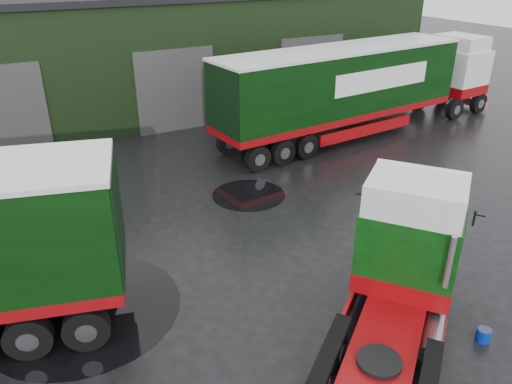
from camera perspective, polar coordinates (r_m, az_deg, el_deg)
ground at (r=13.74m, az=4.30°, el=-10.74°), size 100.00×100.00×0.00m
warehouse at (r=30.71m, az=-13.34°, el=15.75°), size 32.40×12.40×6.30m
hero_tractor at (r=11.15m, az=15.85°, el=-9.95°), size 6.20×5.57×3.66m
lorry_right at (r=23.94m, az=9.58°, el=10.94°), size 16.70×4.32×4.34m
wash_bucket at (r=13.12m, az=24.56°, el=-14.64°), size 0.41×0.41×0.31m
tree_back_b at (r=42.61m, az=-6.58°, el=19.69°), size 4.40×4.40×7.50m
puddle_1 at (r=18.54m, az=-0.84°, el=-0.32°), size 2.72×2.72×0.01m
puddle_2 at (r=13.69m, az=-19.09°, el=-12.48°), size 4.87×4.87×0.01m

